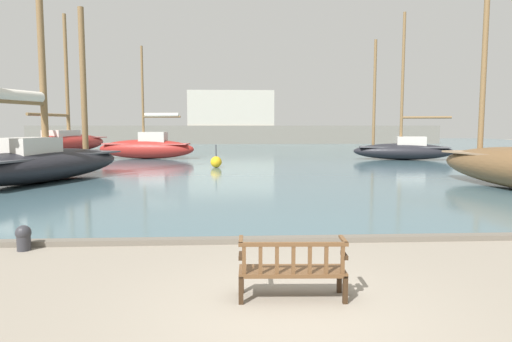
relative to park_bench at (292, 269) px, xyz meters
name	(u,v)px	position (x,y,z in m)	size (l,w,h in m)	color
ground_plane	(293,312)	(-0.05, -0.50, -0.47)	(160.00, 160.00, 0.00)	gray
harbor_water	(239,149)	(-0.05, 43.50, -0.43)	(100.00, 80.00, 0.08)	#476670
quay_edge_kerb	(270,240)	(-0.05, 3.35, -0.41)	(40.00, 0.30, 0.12)	#675F54
park_bench	(292,269)	(0.00, 0.00, 0.00)	(1.62, 0.59, 0.92)	#322113
sailboat_nearest_starboard	(67,141)	(-16.45, 37.54, 0.67)	(6.30, 11.66, 12.90)	maroon
sailboat_mid_starboard	(147,147)	(-7.37, 28.86, 0.50)	(7.75, 3.16, 8.53)	maroon
sailboat_outer_port	(403,148)	(11.93, 26.71, 0.48)	(7.55, 3.81, 10.75)	black
sailboat_outer_starboard	(41,158)	(-9.50, 14.46, 0.66)	(6.30, 10.79, 11.72)	black
mooring_bollard	(24,237)	(-5.26, 2.98, -0.18)	(0.32, 0.32, 0.53)	#2D2D33
channel_buoy	(216,162)	(-1.82, 21.03, -0.04)	(0.68, 0.68, 1.38)	gold
far_breakwater	(236,128)	(-0.25, 57.86, 1.76)	(57.50, 2.40, 7.51)	slate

